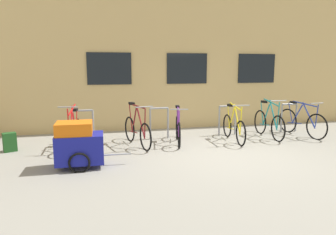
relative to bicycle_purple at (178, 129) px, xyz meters
The scene contains 11 objects.
ground_plane 1.57m from the bicycle_purple, 58.75° to the right, with size 42.00×42.00×0.00m, color gray.
storefront_building 6.32m from the bicycle_purple, 82.29° to the left, with size 28.00×7.92×5.32m.
bike_rack 0.88m from the bicycle_purple, 43.56° to the left, with size 6.54×0.05×0.87m.
bicycle_purple is the anchor object (origin of this frame).
bicycle_teal 2.65m from the bicycle_purple, ahead, with size 0.44×1.73×1.11m.
bicycle_blue 3.68m from the bicycle_purple, ahead, with size 0.45×1.79×1.02m.
bicycle_red 2.58m from the bicycle_purple, behind, with size 0.44×1.63×1.09m.
bicycle_yellow 1.51m from the bicycle_purple, ahead, with size 0.44×1.69×1.04m.
bicycle_maroon 1.06m from the bicycle_purple, behind, with size 0.56×1.69×1.07m.
bike_trailer 2.80m from the bicycle_purple, 148.56° to the right, with size 1.46×0.71×0.92m.
backpack 4.02m from the bicycle_purple, behind, with size 0.28×0.20×0.44m, color #1E4C1E.
Camera 1 is at (-2.83, -6.23, 1.94)m, focal length 33.06 mm.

